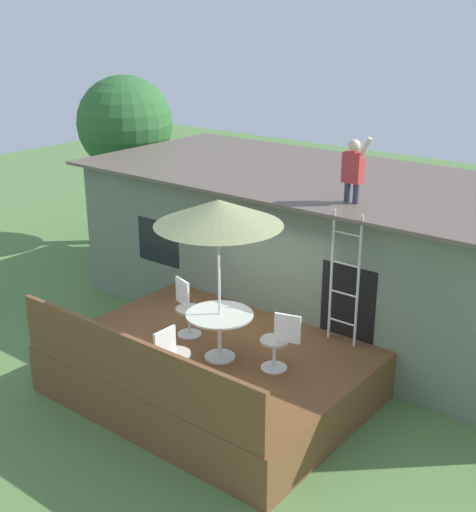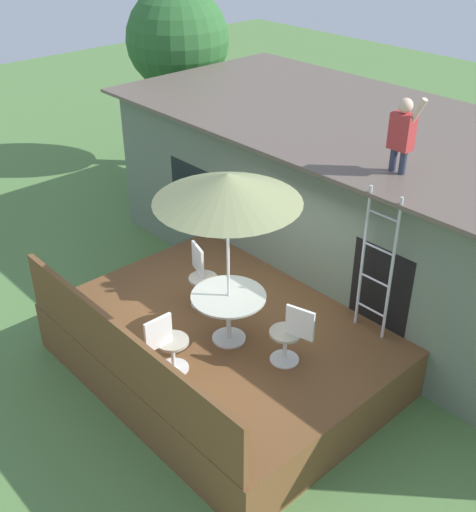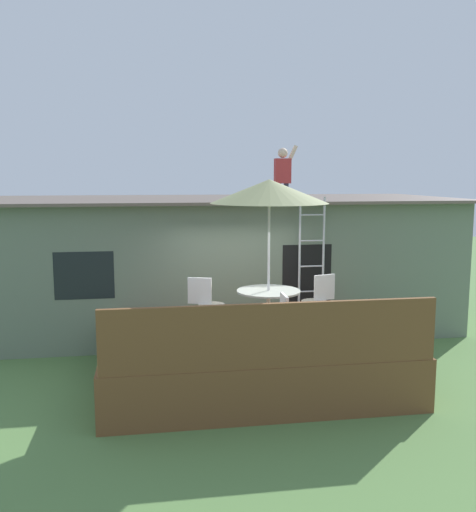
{
  "view_description": "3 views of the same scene",
  "coord_description": "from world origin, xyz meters",
  "views": [
    {
      "loc": [
        6.28,
        -7.41,
        5.86
      ],
      "look_at": [
        -0.43,
        1.11,
        1.94
      ],
      "focal_mm": 47.38,
      "sensor_mm": 36.0,
      "label": 1
    },
    {
      "loc": [
        5.63,
        -4.99,
        6.42
      ],
      "look_at": [
        -0.36,
        0.51,
        1.59
      ],
      "focal_mm": 44.52,
      "sensor_mm": 36.0,
      "label": 2
    },
    {
      "loc": [
        -1.63,
        -8.98,
        3.38
      ],
      "look_at": [
        -0.01,
        1.09,
        1.93
      ],
      "focal_mm": 39.16,
      "sensor_mm": 36.0,
      "label": 3
    }
  ],
  "objects": [
    {
      "name": "patio_table",
      "position": [
        0.28,
        -0.25,
        1.39
      ],
      "size": [
        1.04,
        1.04,
        0.74
      ],
      "color": "silver",
      "rests_on": "deck"
    },
    {
      "name": "ground_plane",
      "position": [
        0.0,
        0.0,
        0.0
      ],
      "size": [
        40.0,
        40.0,
        0.0
      ],
      "primitive_type": "plane",
      "color": "#567F42"
    },
    {
      "name": "step_ladder",
      "position": [
        1.48,
        1.39,
        1.9
      ],
      "size": [
        0.52,
        0.04,
        2.2
      ],
      "color": "silver",
      "rests_on": "deck"
    },
    {
      "name": "deck_railing",
      "position": [
        0.0,
        -1.83,
        1.25
      ],
      "size": [
        4.65,
        0.08,
        0.9
      ],
      "primitive_type": "cube",
      "color": "brown",
      "rests_on": "deck"
    },
    {
      "name": "deck",
      "position": [
        0.0,
        0.0,
        0.4
      ],
      "size": [
        4.75,
        3.77,
        0.8
      ],
      "primitive_type": "cube",
      "color": "brown",
      "rests_on": "ground"
    },
    {
      "name": "patio_chair_right",
      "position": [
        1.2,
        0.02,
        1.26
      ],
      "size": [
        0.61,
        0.44,
        0.92
      ],
      "rotation": [
        0.0,
        0.0,
        -2.86
      ],
      "color": "silver",
      "rests_on": "deck"
    },
    {
      "name": "house",
      "position": [
        0.0,
        3.6,
        1.46
      ],
      "size": [
        10.5,
        4.5,
        2.9
      ],
      "color": "slate",
      "rests_on": "ground"
    },
    {
      "name": "person_figure",
      "position": [
        1.09,
        2.2,
        3.51
      ],
      "size": [
        0.47,
        0.2,
        1.11
      ],
      "color": "#33384C",
      "rests_on": "house"
    },
    {
      "name": "patio_chair_left",
      "position": [
        -0.7,
        0.07,
        1.26
      ],
      "size": [
        0.61,
        0.44,
        0.92
      ],
      "rotation": [
        0.0,
        0.0,
        -0.31
      ],
      "color": "silver",
      "rests_on": "deck"
    },
    {
      "name": "patio_umbrella",
      "position": [
        0.28,
        -0.25,
        3.15
      ],
      "size": [
        1.9,
        1.9,
        2.54
      ],
      "color": "silver",
      "rests_on": "deck"
    },
    {
      "name": "patio_chair_near",
      "position": [
        0.26,
        -1.29,
        1.26
      ],
      "size": [
        0.44,
        0.62,
        0.92
      ],
      "rotation": [
        0.0,
        0.0,
        1.55
      ],
      "color": "silver",
      "rests_on": "deck"
    }
  ]
}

